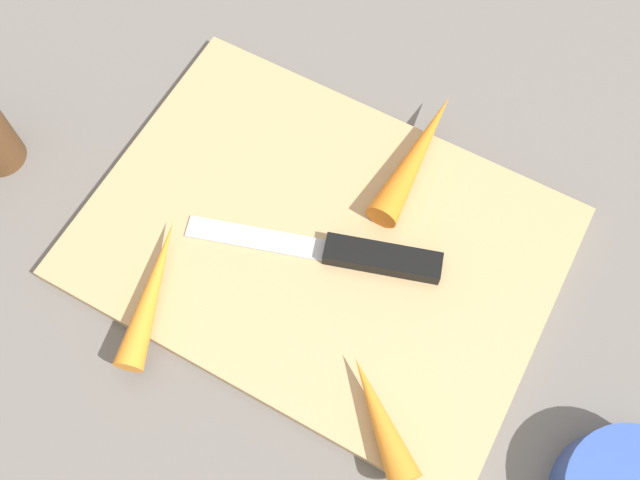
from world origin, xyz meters
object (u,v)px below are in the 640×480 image
(knife, at_px, (365,256))
(carrot_shortest, at_px, (380,418))
(carrot_longest, at_px, (416,155))
(cutting_board, at_px, (320,243))
(carrot_medium, at_px, (152,291))

(knife, bearing_deg, carrot_shortest, 104.15)
(carrot_longest, bearing_deg, cutting_board, 160.28)
(carrot_shortest, bearing_deg, carrot_longest, -30.66)
(carrot_longest, relative_size, carrot_medium, 1.09)
(carrot_longest, distance_m, carrot_shortest, 0.21)
(carrot_medium, bearing_deg, knife, -67.82)
(cutting_board, relative_size, knife, 1.83)
(carrot_longest, height_order, carrot_shortest, carrot_longest)
(cutting_board, xyz_separation_m, knife, (-0.04, -0.00, 0.01))
(carrot_longest, bearing_deg, carrot_shortest, -161.37)
(carrot_longest, bearing_deg, carrot_medium, 148.38)
(carrot_medium, xyz_separation_m, carrot_shortest, (-0.19, 0.00, 0.00))
(cutting_board, xyz_separation_m, carrot_shortest, (-0.10, 0.10, 0.02))
(cutting_board, xyz_separation_m, carrot_medium, (0.09, 0.10, 0.02))
(knife, height_order, carrot_medium, carrot_medium)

